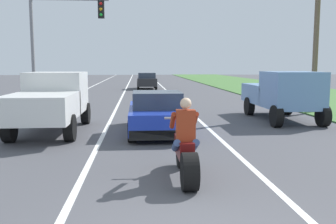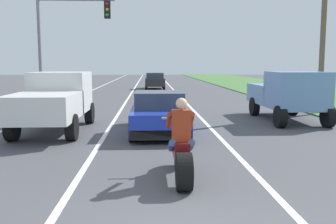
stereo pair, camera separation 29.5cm
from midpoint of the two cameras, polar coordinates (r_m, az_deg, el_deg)
name	(u,v)px [view 1 (the left image)]	position (r m, az deg, el deg)	size (l,w,h in m)	color
lane_stripe_left_solid	(63,101)	(24.61, -15.98, 1.68)	(0.14, 120.00, 0.01)	white
lane_stripe_right_solid	(177,100)	(24.23, 0.96, 1.88)	(0.14, 120.00, 0.01)	white
lane_stripe_centre_dashed	(120,100)	(24.15, -7.57, 1.80)	(0.14, 120.00, 0.01)	white
grass_verge_right	(328,98)	(27.13, 22.77, 1.94)	(10.00, 120.00, 0.06)	#477538
motorcycle_with_rider	(185,151)	(7.32, 1.50, -5.87)	(0.70, 2.21, 1.62)	black
sports_car_blue	(157,114)	(12.50, -2.39, -0.25)	(1.84, 4.30, 1.37)	#1E38B2
pickup_truck_left_lane_white	(51,99)	(13.14, -17.86, 1.87)	(2.02, 4.80, 1.98)	silver
pickup_truck_right_shoulder_light_blue	(282,93)	(15.89, 16.42, 2.78)	(2.02, 4.80, 1.98)	#6B93C6
traffic_light_mast_near	(56,31)	(20.89, -17.01, 11.59)	(4.06, 0.34, 6.00)	gray
utility_pole_roadside	(317,19)	(18.77, 21.20, 13.01)	(0.24, 0.24, 8.61)	brown
distant_car_far_ahead	(147,81)	(35.10, -3.47, 4.77)	(1.80, 4.00, 1.50)	#262628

